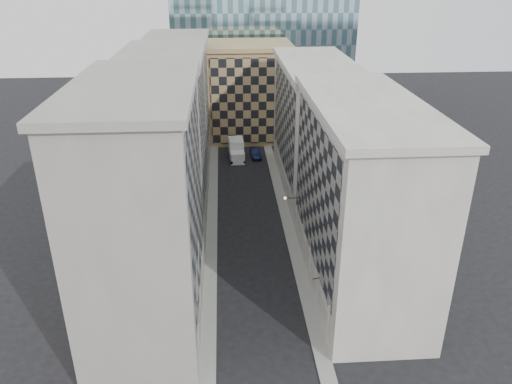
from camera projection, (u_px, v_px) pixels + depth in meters
name	position (u px, v px, depth m)	size (l,w,h in m)	color
ground	(268.00, 384.00, 42.99)	(260.00, 260.00, 0.00)	black
sidewalk_west	(212.00, 221.00, 69.83)	(1.50, 100.00, 0.15)	gray
sidewalk_east	(286.00, 219.00, 70.46)	(1.50, 100.00, 0.15)	gray
bldg_left_a	(145.00, 208.00, 47.35)	(10.80, 22.80, 23.70)	gray
bldg_left_b	(168.00, 139.00, 67.50)	(10.80, 22.80, 22.70)	gray
bldg_left_c	(180.00, 101.00, 87.64)	(10.80, 22.80, 21.70)	gray
bldg_right_a	(359.00, 198.00, 52.91)	(10.80, 26.80, 20.70)	#ABA89D
bldg_right_b	(315.00, 126.00, 77.58)	(10.80, 28.80, 19.70)	#ABA89D
tan_block	(249.00, 91.00, 100.68)	(16.80, 14.80, 18.80)	tan
flagpoles_left	(198.00, 269.00, 44.72)	(0.10, 6.33, 2.33)	gray
bracket_lamp	(287.00, 198.00, 62.40)	(1.98, 0.36, 0.36)	black
box_truck	(236.00, 151.00, 91.74)	(2.94, 6.49, 3.49)	white
dark_car	(256.00, 153.00, 92.61)	(1.68, 4.81, 1.59)	#0E1333
shop_sign	(314.00, 281.00, 50.19)	(0.71, 0.62, 0.70)	black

